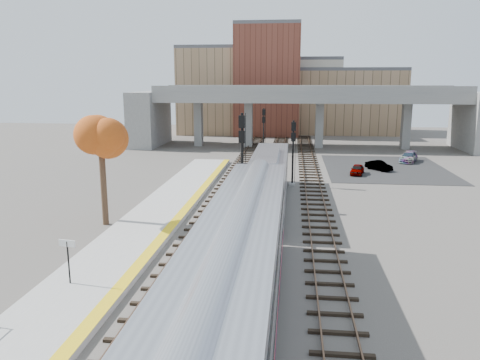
% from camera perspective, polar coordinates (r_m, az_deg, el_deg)
% --- Properties ---
extents(ground, '(160.00, 160.00, 0.00)m').
position_cam_1_polar(ground, '(30.33, 0.52, -7.78)').
color(ground, '#47423D').
rests_on(ground, ground).
extents(platform, '(4.50, 60.00, 0.35)m').
position_cam_1_polar(platform, '(31.80, -12.68, -6.80)').
color(platform, '#9E9E99').
rests_on(platform, ground).
extents(yellow_strip, '(0.70, 60.00, 0.01)m').
position_cam_1_polar(yellow_strip, '(31.19, -9.37, -6.69)').
color(yellow_strip, yellow).
rests_on(yellow_strip, platform).
extents(tracks, '(10.70, 95.00, 0.25)m').
position_cam_1_polar(tracks, '(42.18, 3.54, -1.97)').
color(tracks, black).
rests_on(tracks, ground).
extents(overpass, '(54.00, 12.00, 9.50)m').
position_cam_1_polar(overpass, '(73.54, 8.07, 8.47)').
color(overpass, slate).
rests_on(overpass, ground).
extents(buildings_far, '(43.00, 21.00, 20.60)m').
position_cam_1_polar(buildings_far, '(94.99, 5.52, 10.57)').
color(buildings_far, '#9B7B5A').
rests_on(buildings_far, ground).
extents(parking_lot, '(14.00, 18.00, 0.04)m').
position_cam_1_polar(parking_lot, '(58.36, 17.27, 1.39)').
color(parking_lot, black).
rests_on(parking_lot, ground).
extents(locomotive, '(3.02, 19.05, 4.10)m').
position_cam_1_polar(locomotive, '(39.26, 3.49, 0.26)').
color(locomotive, '#A8AAB2').
rests_on(locomotive, ground).
extents(coach, '(3.03, 25.00, 5.00)m').
position_cam_1_polar(coach, '(17.58, -0.49, -13.21)').
color(coach, '#A8AAB2').
rests_on(coach, ground).
extents(signal_mast_near, '(0.60, 0.64, 7.75)m').
position_cam_1_polar(signal_mast_near, '(37.86, 0.24, 2.45)').
color(signal_mast_near, '#9E9E99').
rests_on(signal_mast_near, ground).
extents(signal_mast_mid, '(0.60, 0.64, 6.48)m').
position_cam_1_polar(signal_mast_mid, '(46.18, 6.46, 3.04)').
color(signal_mast_mid, '#9E9E99').
rests_on(signal_mast_mid, ground).
extents(signal_mast_far, '(0.60, 0.64, 6.50)m').
position_cam_1_polar(signal_mast_far, '(65.67, 2.90, 5.79)').
color(signal_mast_far, '#9E9E99').
rests_on(signal_mast_far, ground).
extents(station_sign, '(0.90, 0.19, 2.27)m').
position_cam_1_polar(station_sign, '(24.85, -20.26, -8.28)').
color(station_sign, black).
rests_on(station_sign, platform).
extents(tree, '(3.60, 3.60, 8.14)m').
position_cam_1_polar(tree, '(34.40, -16.60, 4.46)').
color(tree, '#382619').
rests_on(tree, ground).
extents(car_a, '(2.04, 3.48, 1.11)m').
position_cam_1_polar(car_a, '(53.45, 14.10, 1.25)').
color(car_a, '#99999E').
rests_on(car_a, parking_lot).
extents(car_b, '(2.99, 3.32, 1.10)m').
position_cam_1_polar(car_b, '(56.62, 16.57, 1.70)').
color(car_b, '#99999E').
rests_on(car_b, parking_lot).
extents(car_c, '(3.31, 4.72, 1.27)m').
position_cam_1_polar(car_c, '(63.56, 19.86, 2.65)').
color(car_c, '#99999E').
rests_on(car_c, parking_lot).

